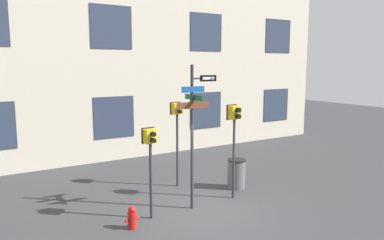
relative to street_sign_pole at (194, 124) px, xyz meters
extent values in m
plane|color=#38383A|center=(0.00, -0.50, -2.50)|extent=(60.00, 60.00, 0.00)
cube|color=beige|center=(0.00, 6.86, 3.25)|extent=(24.00, 0.60, 11.50)
cube|color=#2D384C|center=(0.00, 6.54, -0.58)|extent=(1.81, 0.03, 1.81)
cube|color=#2D384C|center=(4.80, 6.54, -0.58)|extent=(1.81, 0.03, 1.81)
cube|color=#2D384C|center=(9.60, 6.54, -0.58)|extent=(1.81, 0.03, 1.81)
cube|color=#2D384C|center=(0.00, 6.54, 3.25)|extent=(1.81, 0.03, 1.81)
cube|color=#2D384C|center=(4.80, 6.54, 3.25)|extent=(1.81, 0.03, 1.81)
cube|color=#2D384C|center=(9.60, 6.54, 3.25)|extent=(1.81, 0.03, 1.81)
cylinder|color=#2D2D33|center=(-0.06, 0.01, -0.41)|extent=(0.09, 0.09, 4.18)
cube|color=#2D2D33|center=(0.21, 0.01, 1.29)|extent=(0.54, 0.05, 0.05)
cube|color=#14478C|center=(-0.06, -0.05, 0.99)|extent=(0.75, 0.02, 0.17)
cube|color=#196B2D|center=(0.00, 0.01, 0.76)|extent=(0.02, 0.94, 0.15)
cube|color=brown|center=(-0.06, -0.05, 0.55)|extent=(1.04, 0.02, 0.19)
cube|color=black|center=(0.48, -0.01, 1.29)|extent=(0.56, 0.02, 0.18)
cube|color=white|center=(0.44, -0.02, 1.29)|extent=(0.32, 0.01, 0.07)
cone|color=white|center=(0.64, -0.02, 1.29)|extent=(0.10, 0.14, 0.14)
cylinder|color=#2D2D33|center=(-1.40, -0.03, -1.45)|extent=(0.08, 0.08, 2.11)
cube|color=gold|center=(-1.40, -0.03, -0.21)|extent=(0.32, 0.26, 0.37)
cube|color=black|center=(-1.40, 0.11, -0.21)|extent=(0.38, 0.02, 0.43)
cylinder|color=black|center=(-1.40, -0.22, -0.12)|extent=(0.13, 0.12, 0.13)
cylinder|color=black|center=(-1.40, -0.22, -0.29)|extent=(0.13, 0.12, 0.13)
cylinder|color=#EA4C14|center=(-1.40, -0.16, -0.12)|extent=(0.10, 0.01, 0.10)
cylinder|color=#2D2D33|center=(1.49, 0.06, -1.24)|extent=(0.08, 0.08, 2.51)
cube|color=gold|center=(1.49, 0.06, 0.22)|extent=(0.34, 0.26, 0.42)
cube|color=black|center=(1.49, 0.20, 0.22)|extent=(0.40, 0.02, 0.48)
cylinder|color=black|center=(1.49, -0.13, 0.32)|extent=(0.15, 0.12, 0.15)
cylinder|color=black|center=(1.49, -0.13, 0.13)|extent=(0.15, 0.12, 0.15)
cylinder|color=orange|center=(1.49, -0.08, 0.32)|extent=(0.12, 0.01, 0.12)
cylinder|color=#2D2D33|center=(0.58, 2.01, -1.24)|extent=(0.08, 0.08, 2.53)
cube|color=gold|center=(0.58, 2.01, 0.21)|extent=(0.33, 0.26, 0.37)
cube|color=black|center=(0.58, 2.15, 0.21)|extent=(0.39, 0.02, 0.43)
cylinder|color=black|center=(0.58, 1.82, 0.29)|extent=(0.13, 0.12, 0.13)
cylinder|color=black|center=(0.58, 1.82, 0.13)|extent=(0.13, 0.12, 0.13)
cylinder|color=orange|center=(0.58, 1.87, 0.29)|extent=(0.10, 0.01, 0.10)
cylinder|color=red|center=(-2.09, -0.36, -2.28)|extent=(0.23, 0.23, 0.43)
sphere|color=red|center=(-2.09, -0.36, -2.00)|extent=(0.20, 0.20, 0.20)
cylinder|color=red|center=(-2.25, -0.36, -2.26)|extent=(0.08, 0.08, 0.08)
cylinder|color=red|center=(-1.94, -0.36, -2.26)|extent=(0.08, 0.08, 0.08)
cylinder|color=#59595B|center=(2.19, 0.77, -2.02)|extent=(0.60, 0.60, 0.96)
cylinder|color=black|center=(2.19, 0.77, -1.52)|extent=(0.64, 0.64, 0.04)
camera|label=1|loc=(-5.59, -8.91, 1.66)|focal=35.00mm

